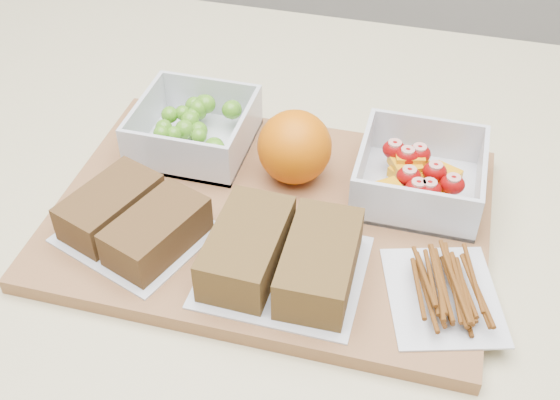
{
  "coord_description": "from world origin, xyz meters",
  "views": [
    {
      "loc": [
        0.14,
        -0.48,
        1.38
      ],
      "look_at": [
        0.01,
        0.02,
        0.93
      ],
      "focal_mm": 45.0,
      "sensor_mm": 36.0,
      "label": 1
    }
  ],
  "objects_px": {
    "grape_container": "(196,128)",
    "fruit_container": "(419,177)",
    "pretzel_bag": "(445,287)",
    "cutting_board": "(271,217)",
    "sandwich_bag_left": "(134,220)",
    "sandwich_bag_center": "(283,256)",
    "orange": "(295,147)"
  },
  "relations": [
    {
      "from": "grape_container",
      "to": "fruit_container",
      "type": "height_order",
      "value": "fruit_container"
    },
    {
      "from": "pretzel_bag",
      "to": "fruit_container",
      "type": "bearing_deg",
      "value": 106.12
    },
    {
      "from": "grape_container",
      "to": "pretzel_bag",
      "type": "relative_size",
      "value": 0.87
    },
    {
      "from": "cutting_board",
      "to": "sandwich_bag_left",
      "type": "distance_m",
      "value": 0.13
    },
    {
      "from": "cutting_board",
      "to": "sandwich_bag_center",
      "type": "height_order",
      "value": "sandwich_bag_center"
    },
    {
      "from": "orange",
      "to": "sandwich_bag_center",
      "type": "distance_m",
      "value": 0.14
    },
    {
      "from": "fruit_container",
      "to": "sandwich_bag_left",
      "type": "distance_m",
      "value": 0.28
    },
    {
      "from": "cutting_board",
      "to": "orange",
      "type": "bearing_deg",
      "value": 80.89
    },
    {
      "from": "pretzel_bag",
      "to": "orange",
      "type": "bearing_deg",
      "value": 142.7
    },
    {
      "from": "grape_container",
      "to": "sandwich_bag_center",
      "type": "xyz_separation_m",
      "value": [
        0.14,
        -0.16,
        0.0
      ]
    },
    {
      "from": "grape_container",
      "to": "orange",
      "type": "distance_m",
      "value": 0.12
    },
    {
      "from": "pretzel_bag",
      "to": "cutting_board",
      "type": "bearing_deg",
      "value": 158.82
    },
    {
      "from": "cutting_board",
      "to": "fruit_container",
      "type": "bearing_deg",
      "value": 25.55
    },
    {
      "from": "sandwich_bag_left",
      "to": "pretzel_bag",
      "type": "xyz_separation_m",
      "value": [
        0.29,
        -0.0,
        -0.01
      ]
    },
    {
      "from": "cutting_board",
      "to": "orange",
      "type": "distance_m",
      "value": 0.07
    },
    {
      "from": "cutting_board",
      "to": "fruit_container",
      "type": "relative_size",
      "value": 3.46
    },
    {
      "from": "sandwich_bag_center",
      "to": "pretzel_bag",
      "type": "height_order",
      "value": "sandwich_bag_center"
    },
    {
      "from": "orange",
      "to": "pretzel_bag",
      "type": "relative_size",
      "value": 0.56
    },
    {
      "from": "cutting_board",
      "to": "orange",
      "type": "height_order",
      "value": "orange"
    },
    {
      "from": "sandwich_bag_left",
      "to": "pretzel_bag",
      "type": "relative_size",
      "value": 1.15
    },
    {
      "from": "grape_container",
      "to": "sandwich_bag_center",
      "type": "distance_m",
      "value": 0.21
    },
    {
      "from": "fruit_container",
      "to": "pretzel_bag",
      "type": "relative_size",
      "value": 0.89
    },
    {
      "from": "orange",
      "to": "pretzel_bag",
      "type": "distance_m",
      "value": 0.21
    },
    {
      "from": "orange",
      "to": "sandwich_bag_left",
      "type": "distance_m",
      "value": 0.17
    },
    {
      "from": "pretzel_bag",
      "to": "sandwich_bag_center",
      "type": "bearing_deg",
      "value": -176.63
    },
    {
      "from": "orange",
      "to": "sandwich_bag_center",
      "type": "bearing_deg",
      "value": -80.14
    },
    {
      "from": "orange",
      "to": "sandwich_bag_center",
      "type": "height_order",
      "value": "orange"
    },
    {
      "from": "sandwich_bag_center",
      "to": "cutting_board",
      "type": "bearing_deg",
      "value": 113.09
    },
    {
      "from": "fruit_container",
      "to": "grape_container",
      "type": "bearing_deg",
      "value": 175.89
    },
    {
      "from": "sandwich_bag_left",
      "to": "sandwich_bag_center",
      "type": "height_order",
      "value": "sandwich_bag_center"
    },
    {
      "from": "grape_container",
      "to": "pretzel_bag",
      "type": "bearing_deg",
      "value": -28.18
    },
    {
      "from": "pretzel_bag",
      "to": "grape_container",
      "type": "bearing_deg",
      "value": 151.82
    }
  ]
}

